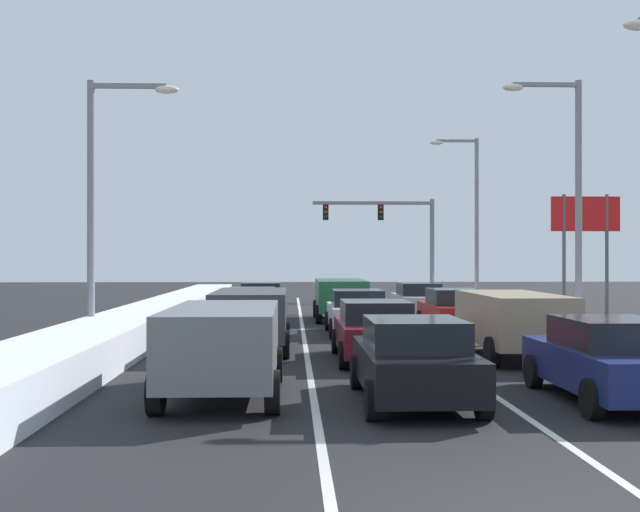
{
  "coord_description": "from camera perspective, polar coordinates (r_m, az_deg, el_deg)",
  "views": [
    {
      "loc": [
        -2.11,
        -7.4,
        2.59
      ],
      "look_at": [
        -0.9,
        26.25,
        2.65
      ],
      "focal_mm": 44.71,
      "sensor_mm": 36.0,
      "label": 1
    }
  ],
  "objects": [
    {
      "name": "suv_green_center_lane_fourth",
      "position": [
        32.86,
        1.48,
        -2.85
      ],
      "size": [
        2.16,
        4.9,
        1.67
      ],
      "color": "#1E5633",
      "rests_on": "ground"
    },
    {
      "name": "suv_tan_right_lane_second",
      "position": [
        21.02,
        13.61,
        -4.4
      ],
      "size": [
        2.16,
        4.9,
        1.67
      ],
      "color": "#937F60",
      "rests_on": "ground"
    },
    {
      "name": "street_lamp_right_mid",
      "position": [
        27.75,
        17.33,
        4.98
      ],
      "size": [
        2.66,
        0.36,
        8.47
      ],
      "color": "gray",
      "rests_on": "ground"
    },
    {
      "name": "traffic_light_gantry",
      "position": [
        49.34,
        5.37,
        2.11
      ],
      "size": [
        7.54,
        0.47,
        6.2
      ],
      "color": "slate",
      "rests_on": "ground"
    },
    {
      "name": "snow_bank_left_shoulder",
      "position": [
        28.65,
        -11.92,
        -4.41
      ],
      "size": [
        2.18,
        45.66,
        0.88
      ],
      "primitive_type": "cube",
      "color": "silver",
      "rests_on": "ground"
    },
    {
      "name": "sedan_navy_right_lane_nearest",
      "position": [
        15.28,
        20.0,
        -6.98
      ],
      "size": [
        2.0,
        4.5,
        1.51
      ],
      "color": "navy",
      "rests_on": "ground"
    },
    {
      "name": "sedan_red_right_lane_third",
      "position": [
        27.93,
        9.54,
        -3.86
      ],
      "size": [
        2.0,
        4.5,
        1.51
      ],
      "color": "maroon",
      "rests_on": "ground"
    },
    {
      "name": "sedan_black_center_lane_nearest",
      "position": [
        14.38,
        6.72,
        -7.41
      ],
      "size": [
        2.0,
        4.5,
        1.51
      ],
      "color": "black",
      "rests_on": "ground"
    },
    {
      "name": "lane_stripe_between_center_lane_and_left_lane",
      "position": [
        28.27,
        -1.23,
        -5.36
      ],
      "size": [
        0.14,
        45.66,
        0.01
      ],
      "primitive_type": "cube",
      "color": "silver",
      "rests_on": "ground"
    },
    {
      "name": "sedan_white_center_lane_third",
      "position": [
        26.92,
        2.64,
        -4.0
      ],
      "size": [
        2.0,
        4.5,
        1.51
      ],
      "color": "silver",
      "rests_on": "ground"
    },
    {
      "name": "street_lamp_left_mid",
      "position": [
        24.12,
        -15.21,
        4.84
      ],
      "size": [
        2.66,
        0.36,
        7.75
      ],
      "color": "gray",
      "rests_on": "ground"
    },
    {
      "name": "sedan_maroon_center_lane_second",
      "position": [
        20.09,
        3.95,
        -5.33
      ],
      "size": [
        2.0,
        4.5,
        1.51
      ],
      "color": "maroon",
      "rests_on": "ground"
    },
    {
      "name": "suv_charcoal_left_lane_second",
      "position": [
        22.12,
        -5.0,
        -4.19
      ],
      "size": [
        2.16,
        4.9,
        1.67
      ],
      "color": "#38383D",
      "rests_on": "ground"
    },
    {
      "name": "suv_gray_left_lane_nearest",
      "position": [
        14.97,
        -6.95,
        -6.15
      ],
      "size": [
        2.16,
        4.9,
        1.67
      ],
      "color": "slate",
      "rests_on": "ground"
    },
    {
      "name": "street_lamp_right_far",
      "position": [
        43.85,
        10.73,
        3.5
      ],
      "size": [
        2.66,
        0.36,
        9.05
      ],
      "color": "gray",
      "rests_on": "ground"
    },
    {
      "name": "roadside_sign_right",
      "position": [
        38.63,
        18.46,
        2.02
      ],
      "size": [
        3.2,
        0.16,
        5.5
      ],
      "color": "#59595B",
      "rests_on": "ground"
    },
    {
      "name": "sedan_navy_left_lane_third",
      "position": [
        28.65,
        -4.94,
        -3.76
      ],
      "size": [
        2.0,
        4.5,
        1.51
      ],
      "color": "navy",
      "rests_on": "ground"
    },
    {
      "name": "sedan_tan_left_lane_fourth",
      "position": [
        34.72,
        -4.21,
        -3.12
      ],
      "size": [
        2.0,
        4.5,
        1.51
      ],
      "color": "#937F60",
      "rests_on": "ground"
    },
    {
      "name": "snow_bank_right_shoulder",
      "position": [
        29.67,
        15.87,
        -4.49
      ],
      "size": [
        1.54,
        45.66,
        0.64
      ],
      "primitive_type": "cube",
      "color": "silver",
      "rests_on": "ground"
    },
    {
      "name": "ground_plane",
      "position": [
        24.23,
        2.96,
        -6.25
      ],
      "size": [
        120.0,
        120.0,
        0.0
      ],
      "primitive_type": "plane",
      "color": "black"
    },
    {
      "name": "sedan_silver_right_lane_fourth",
      "position": [
        34.4,
        7.04,
        -3.15
      ],
      "size": [
        2.0,
        4.5,
        1.51
      ],
      "color": "#B7BABF",
      "rests_on": "ground"
    },
    {
      "name": "lane_stripe_between_right_lane_and_center_lane",
      "position": [
        28.52,
        5.64,
        -5.31
      ],
      "size": [
        0.14,
        45.66,
        0.01
      ],
      "primitive_type": "cube",
      "color": "silver",
      "rests_on": "ground"
    }
  ]
}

